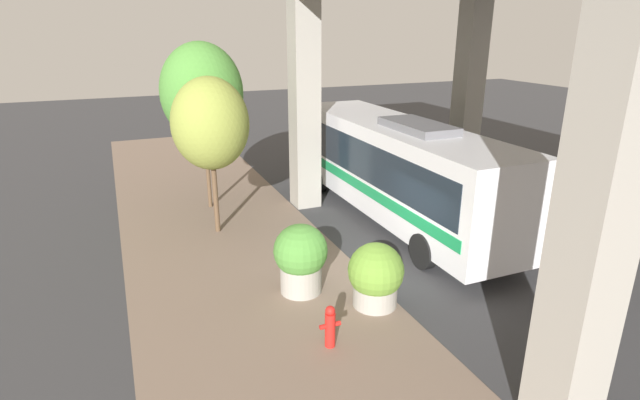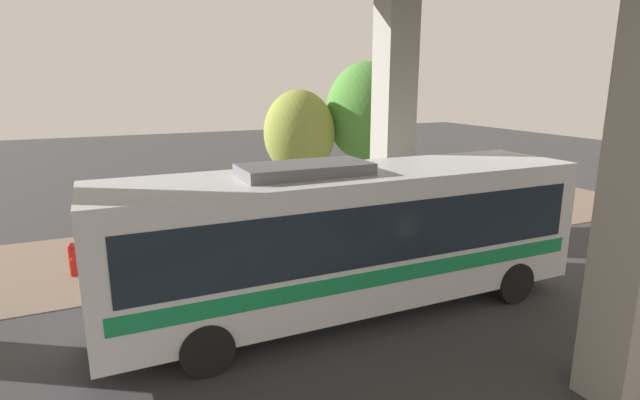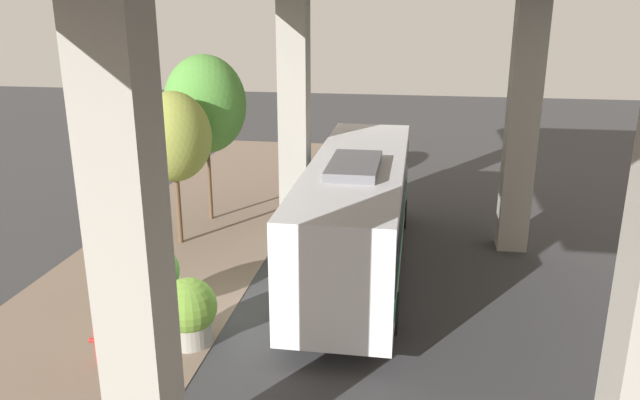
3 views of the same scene
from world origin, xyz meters
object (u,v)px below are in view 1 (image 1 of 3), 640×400
(bus, at_px, (397,165))
(fire_hydrant, at_px, (330,326))
(street_tree_far, at_px, (210,124))
(street_tree_near, at_px, (202,93))
(planter_front, at_px, (301,258))
(planter_middle, at_px, (376,276))

(bus, relative_size, fire_hydrant, 11.37)
(bus, height_order, street_tree_far, street_tree_far)
(street_tree_far, bearing_deg, bus, -11.52)
(bus, xyz_separation_m, street_tree_near, (-5.63, 3.60, 2.24))
(planter_front, height_order, planter_middle, planter_front)
(planter_middle, bearing_deg, planter_front, 137.25)
(street_tree_near, bearing_deg, street_tree_far, -95.40)
(bus, bearing_deg, fire_hydrant, -130.54)
(fire_hydrant, xyz_separation_m, street_tree_near, (-0.65, 9.43, 3.67))
(fire_hydrant, bearing_deg, bus, 49.46)
(bus, relative_size, planter_front, 6.08)
(fire_hydrant, height_order, planter_middle, planter_middle)
(bus, xyz_separation_m, fire_hydrant, (-4.98, -5.82, -1.43))
(fire_hydrant, distance_m, street_tree_far, 7.69)
(planter_middle, height_order, street_tree_near, street_tree_near)
(fire_hydrant, distance_m, planter_middle, 1.98)
(planter_front, bearing_deg, bus, 36.19)
(bus, relative_size, street_tree_near, 1.86)
(planter_front, xyz_separation_m, planter_middle, (1.39, -1.28, -0.15))
(street_tree_near, bearing_deg, bus, -32.61)
(fire_hydrant, relative_size, street_tree_far, 0.19)
(planter_front, distance_m, street_tree_near, 7.82)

